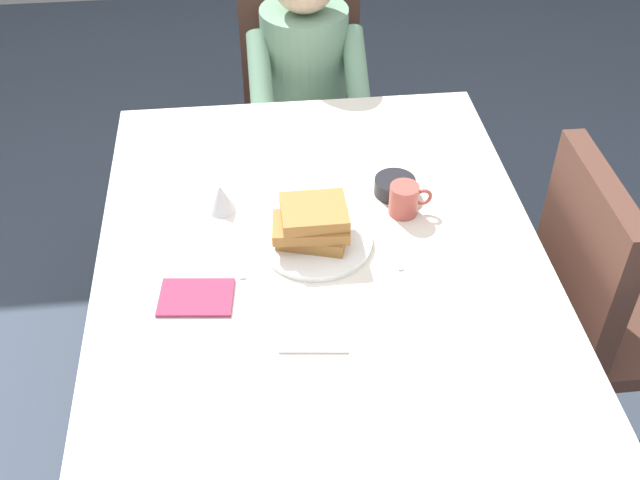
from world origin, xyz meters
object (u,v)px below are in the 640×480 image
object	(u,v)px
chair_right_side	(606,297)
chair_diner	(302,91)
fork_left_of_plate	(240,254)
spoon_near_edge	(314,350)
dining_table_main	(323,287)
syrup_pitcher	(221,198)
plate_breakfast	(316,241)
knife_right_of_plate	(393,243)
cup_coffee	(405,199)
bowl_butter	(395,186)
diner_person	(306,79)
breakfast_stack	(313,224)

from	to	relation	value
chair_right_side	chair_diner	bearing A→B (deg)	-148.43
fork_left_of_plate	spoon_near_edge	distance (m)	0.36
chair_right_side	spoon_near_edge	distance (m)	0.90
dining_table_main	chair_right_side	xyz separation A→B (m)	(0.77, 0.00, -0.12)
syrup_pitcher	spoon_near_edge	size ratio (longest dim) A/B	0.53
plate_breakfast	knife_right_of_plate	world-z (taller)	plate_breakfast
chair_right_side	cup_coffee	bearing A→B (deg)	-106.73
cup_coffee	knife_right_of_plate	bearing A→B (deg)	-113.03
bowl_butter	knife_right_of_plate	bearing A→B (deg)	-101.43
chair_right_side	bowl_butter	distance (m)	0.65
chair_right_side	cup_coffee	distance (m)	0.62
diner_person	syrup_pitcher	bearing A→B (deg)	69.51
fork_left_of_plate	chair_right_side	bearing A→B (deg)	-95.05
knife_right_of_plate	spoon_near_edge	world-z (taller)	same
dining_table_main	cup_coffee	world-z (taller)	cup_coffee
bowl_butter	fork_left_of_plate	world-z (taller)	bowl_butter
dining_table_main	plate_breakfast	world-z (taller)	plate_breakfast
breakfast_stack	fork_left_of_plate	distance (m)	0.19
fork_left_of_plate	spoon_near_edge	bearing A→B (deg)	-158.17
fork_left_of_plate	spoon_near_edge	world-z (taller)	same
dining_table_main	chair_right_side	distance (m)	0.78
spoon_near_edge	chair_diner	bearing A→B (deg)	92.21
plate_breakfast	bowl_butter	world-z (taller)	bowl_butter
syrup_pitcher	fork_left_of_plate	xyz separation A→B (m)	(0.04, -0.18, -0.04)
dining_table_main	chair_right_side	bearing A→B (deg)	0.00
diner_person	cup_coffee	distance (m)	0.88
plate_breakfast	syrup_pitcher	xyz separation A→B (m)	(-0.23, 0.16, 0.03)
plate_breakfast	dining_table_main	bearing A→B (deg)	-81.08
chair_diner	fork_left_of_plate	xyz separation A→B (m)	(-0.25, -1.13, 0.21)
knife_right_of_plate	bowl_butter	bearing A→B (deg)	-12.92
plate_breakfast	breakfast_stack	distance (m)	0.06
diner_person	chair_right_side	world-z (taller)	diner_person
cup_coffee	bowl_butter	distance (m)	0.09
spoon_near_edge	fork_left_of_plate	bearing A→B (deg)	120.59
chair_diner	plate_breakfast	world-z (taller)	chair_diner
diner_person	breakfast_stack	world-z (taller)	diner_person
syrup_pitcher	dining_table_main	bearing A→B (deg)	-43.02
cup_coffee	spoon_near_edge	distance (m)	0.53
syrup_pitcher	fork_left_of_plate	size ratio (longest dim) A/B	0.44
chair_right_side	bowl_butter	size ratio (longest dim) A/B	8.45
diner_person	chair_right_side	distance (m)	1.25
diner_person	plate_breakfast	xyz separation A→B (m)	(-0.06, -0.95, 0.08)
diner_person	spoon_near_edge	world-z (taller)	diner_person
bowl_butter	syrup_pitcher	bearing A→B (deg)	-177.40
cup_coffee	fork_left_of_plate	distance (m)	0.45
diner_person	bowl_butter	xyz separation A→B (m)	(0.17, -0.77, 0.09)
plate_breakfast	breakfast_stack	bearing A→B (deg)	-170.88
fork_left_of_plate	knife_right_of_plate	xyz separation A→B (m)	(0.38, 0.00, 0.00)
plate_breakfast	breakfast_stack	xyz separation A→B (m)	(-0.01, -0.00, 0.06)
chair_diner	diner_person	world-z (taller)	diner_person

